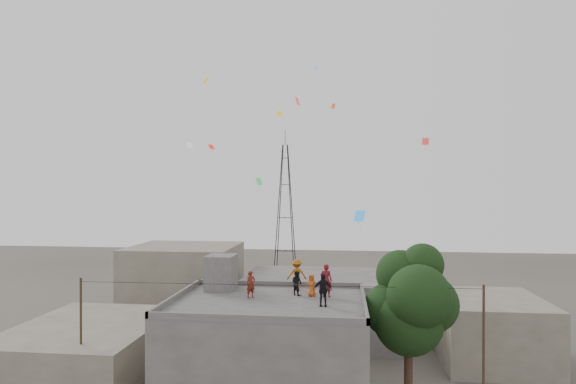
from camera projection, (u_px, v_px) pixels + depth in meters
name	position (u px, v px, depth m)	size (l,w,h in m)	color
main_building	(269.00, 360.00, 25.03)	(10.00, 8.00, 6.10)	#524F4C
parapet	(269.00, 298.00, 25.01)	(10.00, 8.00, 0.30)	#524F4C
stair_head_box	(221.00, 272.00, 27.96)	(1.60, 1.80, 2.00)	#524F4C
neighbor_west	(89.00, 358.00, 28.29)	(8.00, 10.00, 4.00)	#696253
neighbor_north	(320.00, 306.00, 38.71)	(12.00, 9.00, 5.00)	#524F4C
neighbor_northwest	(184.00, 286.00, 42.07)	(9.00, 8.00, 7.00)	#696253
neighbor_east	(490.00, 329.00, 33.35)	(7.00, 8.00, 4.40)	#696253
tree	(412.00, 302.00, 24.76)	(4.90, 4.60, 9.10)	black
utility_line	(275.00, 353.00, 23.72)	(20.12, 0.62, 7.40)	black
transmission_tower	(285.00, 211.00, 65.19)	(2.97, 2.97, 20.01)	black
person_red_adult	(326.00, 280.00, 26.04)	(0.65, 0.43, 1.78)	maroon
person_orange_child	(312.00, 285.00, 26.18)	(0.59, 0.38, 1.20)	#C95116
person_dark_child	(297.00, 283.00, 26.45)	(0.65, 0.51, 1.34)	black
person_dark_adult	(323.00, 290.00, 23.95)	(0.95, 0.40, 1.62)	black
person_orange_adult	(297.00, 275.00, 27.87)	(1.14, 0.66, 1.77)	#A45A12
person_red_child	(251.00, 284.00, 25.85)	(0.52, 0.34, 1.44)	maroon
kites	(292.00, 132.00, 32.29)	(17.15, 15.31, 12.30)	red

